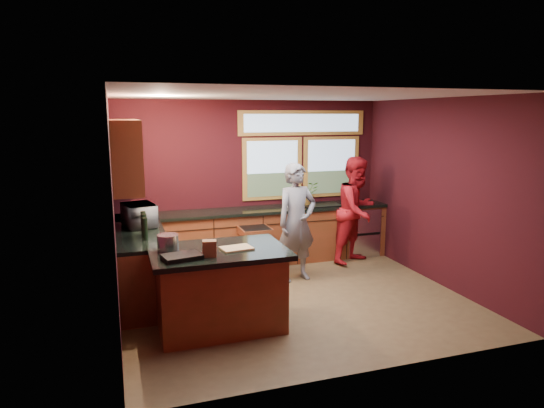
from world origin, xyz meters
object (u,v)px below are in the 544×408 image
cutting_board (236,248)px  person_red (357,210)px  person_grey (297,222)px  stock_pot (168,242)px  island (219,288)px

cutting_board → person_red: bearing=36.2°
person_grey → person_red: 1.38m
cutting_board → stock_pot: (-0.75, 0.20, 0.08)m
island → cutting_board: size_ratio=4.43×
cutting_board → island: bearing=166.0°
cutting_board → stock_pot: size_ratio=1.46×
stock_pot → island: bearing=-15.3°
island → person_red: (2.73, 1.80, 0.41)m
person_red → stock_pot: person_red is taller
person_red → cutting_board: size_ratio=5.10×
person_grey → person_red: bearing=11.5°
person_red → cutting_board: 3.14m
island → cutting_board: 0.52m
island → person_red: person_red is taller
person_grey → person_red: person_red is taller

